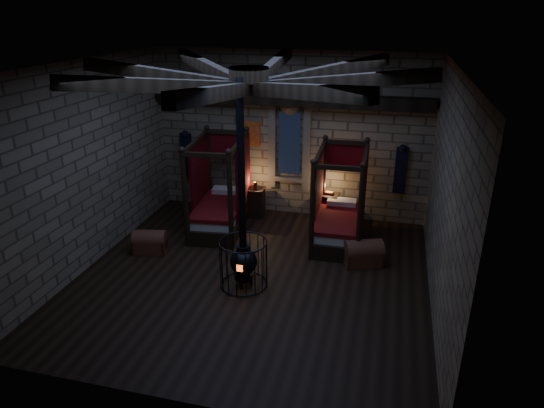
% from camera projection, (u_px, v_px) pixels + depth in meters
% --- Properties ---
extents(room, '(7.02, 7.02, 4.29)m').
position_uv_depth(room, '(251.00, 91.00, 8.60)').
color(room, black).
rests_on(room, ground).
extents(bed_left, '(1.36, 2.27, 2.26)m').
position_uv_depth(bed_left, '(221.00, 206.00, 11.97)').
color(bed_left, black).
rests_on(bed_left, ground).
extents(bed_right, '(1.16, 2.12, 2.19)m').
position_uv_depth(bed_right, '(339.00, 219.00, 11.31)').
color(bed_right, black).
rests_on(bed_right, ground).
extents(trunk_left, '(0.80, 0.60, 0.53)m').
position_uv_depth(trunk_left, '(150.00, 242.00, 10.87)').
color(trunk_left, brown).
rests_on(trunk_left, ground).
extents(trunk_right, '(0.91, 0.75, 0.58)m').
position_uv_depth(trunk_right, '(363.00, 253.00, 10.33)').
color(trunk_right, brown).
rests_on(trunk_right, ground).
extents(nightstand_left, '(0.50, 0.48, 0.95)m').
position_uv_depth(nightstand_left, '(255.00, 202.00, 12.67)').
color(nightstand_left, black).
rests_on(nightstand_left, ground).
extents(nightstand_right, '(0.53, 0.51, 0.84)m').
position_uv_depth(nightstand_right, '(328.00, 208.00, 12.28)').
color(nightstand_right, black).
rests_on(nightstand_right, ground).
extents(stove, '(0.95, 0.95, 4.05)m').
position_uv_depth(stove, '(243.00, 259.00, 9.42)').
color(stove, black).
rests_on(stove, ground).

